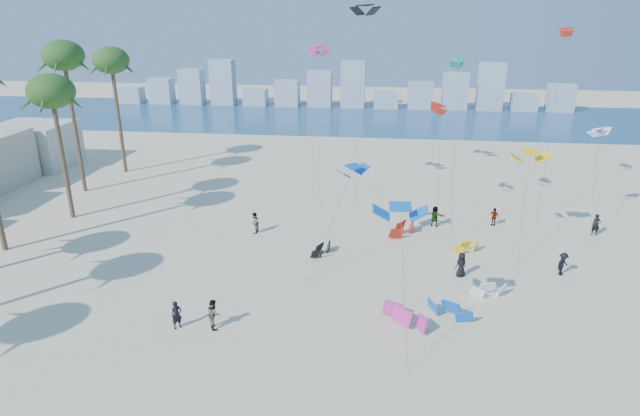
# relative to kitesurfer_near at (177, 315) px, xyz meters

# --- Properties ---
(ocean) EXTENTS (220.00, 220.00, 0.00)m
(ocean) POSITION_rel_kitesurfer_near_xyz_m (4.30, 64.75, -0.85)
(ocean) COLOR navy
(ocean) RESTS_ON ground
(kitesurfer_near) EXTENTS (0.73, 0.73, 1.71)m
(kitesurfer_near) POSITION_rel_kitesurfer_near_xyz_m (0.00, 0.00, 0.00)
(kitesurfer_near) COLOR black
(kitesurfer_near) RESTS_ON ground
(kitesurfer_mid) EXTENTS (1.03, 1.10, 1.81)m
(kitesurfer_mid) POSITION_rel_kitesurfer_near_xyz_m (2.11, 0.30, 0.05)
(kitesurfer_mid) COLOR gray
(kitesurfer_mid) RESTS_ON ground
(kitesurfers_far) EXTENTS (28.46, 10.71, 1.82)m
(kitesurfers_far) POSITION_rel_kitesurfer_near_xyz_m (16.86, 13.90, 0.02)
(kitesurfers_far) COLOR black
(kitesurfers_far) RESTS_ON ground
(grounded_kites) EXTENTS (13.88, 16.83, 1.03)m
(grounded_kites) POSITION_rel_kitesurfer_near_xyz_m (14.06, 8.00, -0.40)
(grounded_kites) COLOR black
(grounded_kites) RESTS_ON ground
(flying_kites) EXTENTS (27.56, 30.92, 18.29)m
(flying_kites) POSITION_rel_kitesurfer_near_xyz_m (16.37, 17.36, 10.63)
(flying_kites) COLOR blue
(flying_kites) RESTS_ON ground
(distant_skyline) EXTENTS (85.00, 3.00, 8.40)m
(distant_skyline) POSITION_rel_kitesurfer_near_xyz_m (3.11, 74.75, 2.23)
(distant_skyline) COLOR #9EADBF
(distant_skyline) RESTS_ON ground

